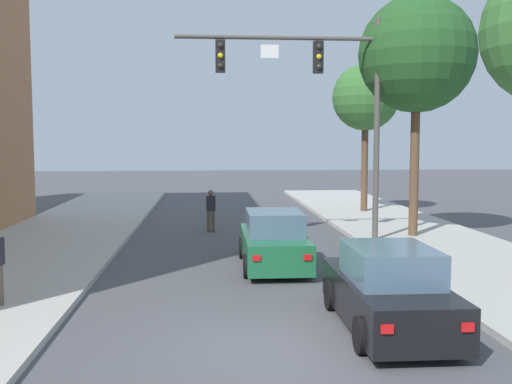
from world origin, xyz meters
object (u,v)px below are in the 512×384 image
at_px(traffic_signal_mast, 320,87).
at_px(pedestrian_crossing_road, 211,209).
at_px(car_following_black, 388,291).
at_px(street_tree_second, 417,55).
at_px(car_lead_green, 274,242).
at_px(street_tree_third, 366,98).

relative_size(traffic_signal_mast, pedestrian_crossing_road, 4.57).
distance_m(car_following_black, street_tree_second, 12.12).
height_order(car_lead_green, pedestrian_crossing_road, pedestrian_crossing_road).
distance_m(car_lead_green, car_following_black, 5.84).
distance_m(traffic_signal_mast, street_tree_third, 8.98).
bearing_deg(car_following_black, street_tree_second, 68.08).
distance_m(street_tree_second, street_tree_third, 7.47).
relative_size(pedestrian_crossing_road, street_tree_third, 0.23).
height_order(traffic_signal_mast, car_following_black, traffic_signal_mast).
distance_m(traffic_signal_mast, street_tree_second, 3.84).
height_order(street_tree_second, street_tree_third, street_tree_second).
height_order(traffic_signal_mast, pedestrian_crossing_road, traffic_signal_mast).
bearing_deg(car_lead_green, pedestrian_crossing_road, 104.79).
bearing_deg(street_tree_third, traffic_signal_mast, -114.64).
distance_m(car_following_black, street_tree_third, 18.40).
xyz_separation_m(pedestrian_crossing_road, street_tree_second, (7.25, -2.34, 5.64)).
xyz_separation_m(traffic_signal_mast, street_tree_second, (3.57, 0.75, 1.19)).
bearing_deg(traffic_signal_mast, car_following_black, -92.50).
distance_m(pedestrian_crossing_road, street_tree_second, 9.47).
distance_m(pedestrian_crossing_road, street_tree_third, 10.11).
relative_size(car_following_black, street_tree_second, 0.50).
distance_m(car_lead_green, street_tree_third, 13.82).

